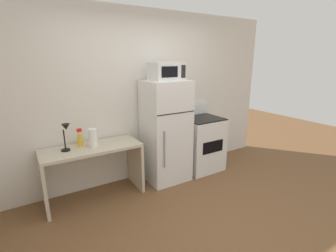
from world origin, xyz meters
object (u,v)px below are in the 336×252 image
Objects in this scene: desk at (93,162)px; microwave at (166,71)px; spray_bottle at (80,139)px; refrigerator at (166,132)px; oven_range at (201,143)px; paper_towel_roll at (93,138)px; desk_lamp at (66,133)px.

microwave is (1.14, -0.05, 1.17)m from desk.
refrigerator is (1.26, -0.13, -0.06)m from spray_bottle.
oven_range is at bearing -3.77° from spray_bottle.
oven_range reaches higher than spray_bottle.
microwave reaches higher than refrigerator.
desk is 1.64m from microwave.
paper_towel_roll is 1.11m from refrigerator.
desk is at bearing 177.38° from microwave.
microwave is at bearing -2.62° from desk.
desk is at bearing -38.67° from spray_bottle.
oven_range is (0.71, 0.02, -1.24)m from microwave.
microwave is (0.00, -0.02, 0.92)m from refrigerator.
paper_towel_roll is 0.52× the size of microwave.
desk_lamp is at bearing 178.59° from paper_towel_roll.
desk_lamp reaches higher than desk.
microwave is 0.42× the size of oven_range.
microwave is (1.44, -0.07, 0.72)m from desk_lamp.
oven_range is (1.82, -0.04, -0.40)m from paper_towel_roll.
refrigerator is 3.43× the size of microwave.
desk is at bearing 178.93° from oven_range.
microwave reaches higher than spray_bottle.
desk_lamp is at bearing -154.89° from spray_bottle.
paper_towel_roll reaches higher than desk.
desk is at bearing -171.23° from paper_towel_roll.
desk_lamp is 1.61m from microwave.
desk is 1.17m from refrigerator.
desk_lamp is 1.45m from refrigerator.
refrigerator is at bearing -1.85° from paper_towel_roll.
desk is 0.35m from spray_bottle.
oven_range is (1.85, -0.03, -0.07)m from desk.
microwave reaches higher than oven_range.
oven_range reaches higher than desk.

